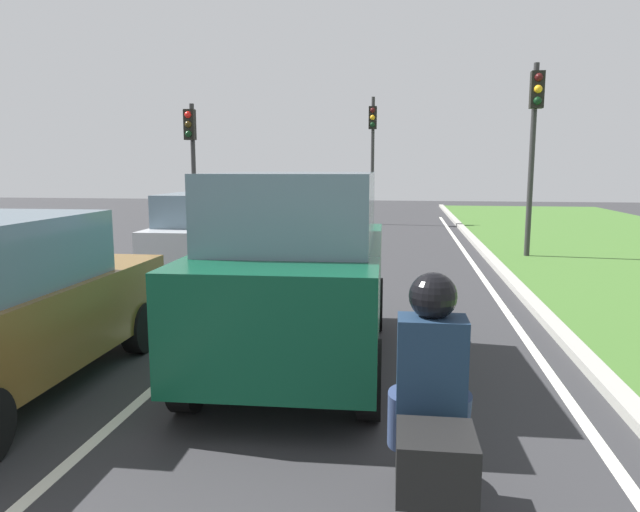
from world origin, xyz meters
TOP-DOWN VIEW (x-y plane):
  - ground_plane at (0.00, 14.00)m, footprint 60.00×60.00m
  - lane_line_center at (-0.70, 14.00)m, footprint 0.12×32.00m
  - lane_line_right_edge at (3.60, 14.00)m, footprint 0.12×32.00m
  - curb_right at (4.10, 14.00)m, footprint 0.24×48.00m
  - car_suv_ahead at (0.69, 8.41)m, footprint 2.10×4.56m
  - car_hatchback_far at (-2.50, 14.05)m, footprint 1.81×3.74m
  - motorcycle at (2.09, 5.04)m, footprint 0.41×1.90m
  - rider_person at (2.08, 5.09)m, footprint 0.50×0.40m
  - traffic_light_near_right at (5.09, 17.33)m, footprint 0.32×0.50m
  - traffic_light_overhead_left at (-4.53, 18.95)m, footprint 0.32×0.50m
  - traffic_light_far_median at (0.56, 25.98)m, footprint 0.32×0.50m

SIDE VIEW (x-z plane):
  - ground_plane at x=0.00m, z-range 0.00..0.00m
  - lane_line_center at x=-0.70m, z-range 0.00..0.01m
  - lane_line_right_edge at x=3.60m, z-range 0.00..0.01m
  - curb_right at x=4.10m, z-range 0.00..0.12m
  - motorcycle at x=2.09m, z-range 0.07..1.08m
  - car_hatchback_far at x=-2.50m, z-range -0.01..1.77m
  - car_suv_ahead at x=0.69m, z-range 0.03..2.31m
  - rider_person at x=2.08m, z-range 0.61..1.77m
  - traffic_light_overhead_left at x=-4.53m, z-range 0.79..5.03m
  - traffic_light_near_right at x=5.09m, z-range 0.88..5.80m
  - traffic_light_far_median at x=0.56m, z-range 0.83..6.01m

